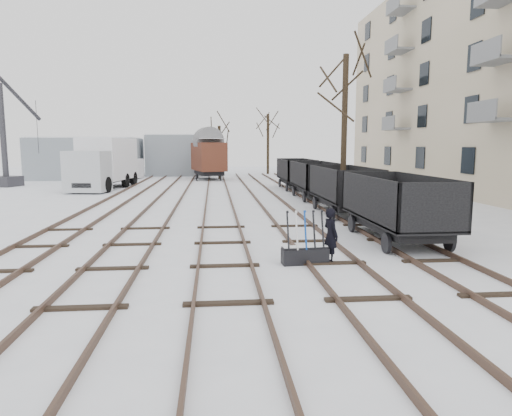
% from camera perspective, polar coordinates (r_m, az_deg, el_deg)
% --- Properties ---
extents(ground, '(120.00, 120.00, 0.00)m').
position_cam_1_polar(ground, '(12.61, -3.92, -7.35)').
color(ground, white).
rests_on(ground, ground).
extents(tracks, '(13.90, 52.00, 0.16)m').
position_cam_1_polar(tracks, '(26.04, -4.68, 0.69)').
color(tracks, black).
rests_on(tracks, ground).
extents(shed_left, '(10.00, 8.00, 4.10)m').
position_cam_1_polar(shed_left, '(49.84, -20.23, 5.92)').
color(shed_left, gray).
rests_on(shed_left, ground).
extents(shed_right, '(7.00, 6.00, 4.50)m').
position_cam_1_polar(shed_right, '(52.31, -9.47, 6.58)').
color(shed_right, gray).
rests_on(shed_right, ground).
extents(ground_frame, '(1.33, 0.53, 1.49)m').
position_cam_1_polar(ground_frame, '(12.90, 6.14, -5.73)').
color(ground_frame, black).
rests_on(ground_frame, ground).
extents(worker, '(0.55, 0.66, 1.56)m').
position_cam_1_polar(worker, '(13.06, 9.32, -3.39)').
color(worker, black).
rests_on(worker, ground).
extents(freight_wagon_a, '(2.22, 5.54, 2.26)m').
position_cam_1_polar(freight_wagon_a, '(16.49, 17.11, -1.00)').
color(freight_wagon_a, black).
rests_on(freight_wagon_a, ground).
extents(freight_wagon_b, '(2.22, 5.54, 2.26)m').
position_cam_1_polar(freight_wagon_b, '(22.49, 10.91, 1.48)').
color(freight_wagon_b, black).
rests_on(freight_wagon_b, ground).
extents(freight_wagon_c, '(2.22, 5.54, 2.26)m').
position_cam_1_polar(freight_wagon_c, '(28.66, 7.35, 2.90)').
color(freight_wagon_c, black).
rests_on(freight_wagon_c, ground).
extents(freight_wagon_d, '(2.22, 5.54, 2.26)m').
position_cam_1_polar(freight_wagon_d, '(34.91, 5.05, 3.81)').
color(freight_wagon_d, black).
rests_on(freight_wagon_d, ground).
extents(box_van_wagon, '(3.85, 5.66, 3.94)m').
position_cam_1_polar(box_van_wagon, '(44.82, -5.96, 6.51)').
color(box_van_wagon, black).
rests_on(box_van_wagon, ground).
extents(lorry, '(3.58, 8.75, 3.86)m').
position_cam_1_polar(lorry, '(36.64, -18.49, 5.38)').
color(lorry, black).
rests_on(lorry, ground).
extents(panel_van, '(2.94, 4.82, 1.98)m').
position_cam_1_polar(panel_van, '(45.96, -16.00, 4.70)').
color(panel_van, silver).
rests_on(panel_van, ground).
extents(crane, '(2.34, 5.51, 9.23)m').
position_cam_1_polar(crane, '(42.26, -28.80, 5.69)').
color(crane, '#2E2E33').
rests_on(crane, ground).
extents(tree_near, '(0.30, 0.30, 7.88)m').
position_cam_1_polar(tree_near, '(24.33, 10.96, 9.21)').
color(tree_near, black).
rests_on(tree_near, ground).
extents(tree_far_left, '(0.30, 0.30, 5.21)m').
position_cam_1_polar(tree_far_left, '(45.43, -4.59, 6.93)').
color(tree_far_left, black).
rests_on(tree_far_left, ground).
extents(tree_far_right, '(0.30, 0.30, 6.86)m').
position_cam_1_polar(tree_far_right, '(53.13, 1.50, 7.97)').
color(tree_far_right, black).
rests_on(tree_far_right, ground).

